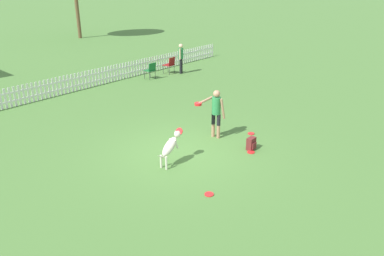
# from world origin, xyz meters

# --- Properties ---
(ground_plane) EXTENTS (240.00, 240.00, 0.00)m
(ground_plane) POSITION_xyz_m (0.00, 0.00, 0.00)
(ground_plane) COLOR #4C7A38
(handler_person) EXTENTS (0.96, 0.59, 1.58)m
(handler_person) POSITION_xyz_m (1.45, -0.16, 0.99)
(handler_person) COLOR tan
(handler_person) RESTS_ON ground_plane
(leaping_dog) EXTENTS (1.07, 0.31, 0.95)m
(leaping_dog) POSITION_xyz_m (-0.83, -0.32, 0.58)
(leaping_dog) COLOR beige
(leaping_dog) RESTS_ON ground_plane
(frisbee_near_handler) EXTENTS (0.22, 0.22, 0.02)m
(frisbee_near_handler) POSITION_xyz_m (-1.42, -2.10, 0.01)
(frisbee_near_handler) COLOR red
(frisbee_near_handler) RESTS_ON ground_plane
(frisbee_near_dog) EXTENTS (0.22, 0.22, 0.02)m
(frisbee_near_dog) POSITION_xyz_m (2.47, -0.92, 0.01)
(frisbee_near_dog) COLOR red
(frisbee_near_dog) RESTS_ON ground_plane
(frisbee_midfield) EXTENTS (0.22, 0.22, 0.02)m
(frisbee_midfield) POSITION_xyz_m (1.23, -1.66, 0.01)
(frisbee_midfield) COLOR red
(frisbee_midfield) RESTS_ON ground_plane
(backpack_on_grass) EXTENTS (0.29, 0.22, 0.38)m
(backpack_on_grass) POSITION_xyz_m (1.42, -1.55, 0.19)
(backpack_on_grass) COLOR maroon
(backpack_on_grass) RESTS_ON ground_plane
(picket_fence) EXTENTS (24.73, 0.04, 0.82)m
(picket_fence) POSITION_xyz_m (0.00, 7.94, 0.41)
(picket_fence) COLOR white
(picket_fence) RESTS_ON ground_plane
(folding_chair_blue_left) EXTENTS (0.54, 0.56, 0.89)m
(folding_chair_blue_left) POSITION_xyz_m (6.98, 6.86, 0.54)
(folding_chair_blue_left) COLOR #333338
(folding_chair_blue_left) RESTS_ON ground_plane
(folding_chair_center) EXTENTS (0.47, 0.49, 0.84)m
(folding_chair_center) POSITION_xyz_m (5.50, 6.82, 0.51)
(folding_chair_center) COLOR #333338
(folding_chair_center) RESTS_ON ground_plane
(spectator_standing) EXTENTS (0.39, 0.27, 1.58)m
(spectator_standing) POSITION_xyz_m (7.39, 6.43, 0.95)
(spectator_standing) COLOR black
(spectator_standing) RESTS_ON ground_plane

